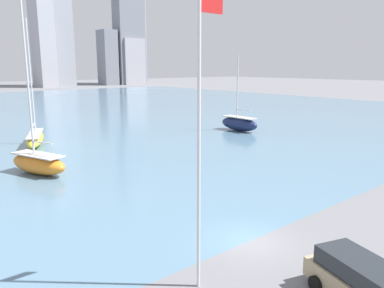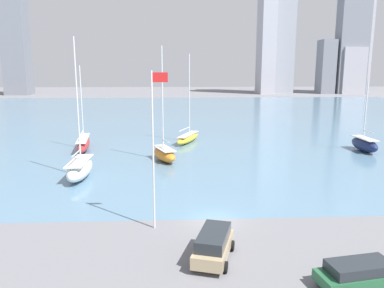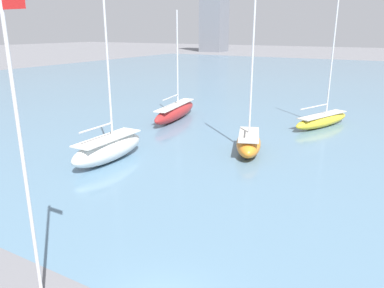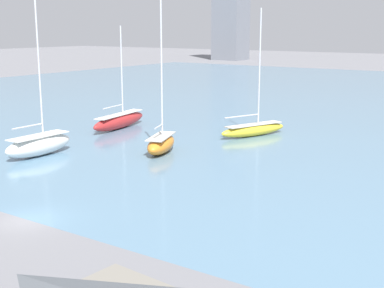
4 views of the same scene
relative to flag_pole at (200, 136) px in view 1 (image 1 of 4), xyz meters
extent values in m
plane|color=slate|center=(4.80, 1.47, -6.51)|extent=(500.00, 500.00, 0.00)
cylinder|color=silver|center=(-0.06, 0.00, -0.49)|extent=(0.14, 0.14, 12.04)
cube|color=red|center=(0.56, 0.00, 5.03)|extent=(1.10, 0.03, 0.70)
cube|color=#A8A8B2|center=(49.29, 168.50, 24.53)|extent=(7.16, 14.28, 62.08)
cube|color=#8E939E|center=(58.50, 177.37, 25.93)|extent=(14.53, 10.82, 64.88)
cube|color=slate|center=(81.22, 167.99, 7.24)|extent=(7.39, 9.54, 27.49)
cube|color=slate|center=(93.70, 167.09, 23.53)|extent=(14.93, 8.45, 60.08)
cube|color=#9E9EA8|center=(94.00, 169.37, 5.30)|extent=(11.98, 15.31, 23.62)
cube|color=#8E939E|center=(96.52, 174.87, 27.18)|extent=(8.82, 11.42, 67.38)
cube|color=#9E9EA8|center=(99.41, 174.56, 30.44)|extent=(11.32, 7.98, 73.90)
cube|color=#9E9EA8|center=(102.10, 177.08, 27.61)|extent=(11.68, 8.33, 68.23)
ellipsoid|color=orange|center=(0.21, 21.98, -5.63)|extent=(4.20, 6.67, 1.76)
cube|color=#BCB7AD|center=(0.21, 21.98, -4.80)|extent=(3.45, 5.47, 0.10)
cube|color=#2D2D33|center=(0.21, 21.98, -6.11)|extent=(0.55, 1.12, 0.79)
cylinder|color=silver|center=(0.04, 22.42, 1.95)|extent=(0.18, 0.18, 13.40)
cylinder|color=silver|center=(0.47, 21.28, -3.65)|extent=(0.99, 2.33, 0.14)
ellipsoid|color=yellow|center=(3.90, 35.03, -5.80)|extent=(5.09, 9.35, 1.42)
cube|color=#BCB7AD|center=(3.90, 35.03, -5.14)|extent=(4.17, 7.67, 0.10)
cube|color=#2D2D33|center=(3.90, 35.03, -6.19)|extent=(0.77, 1.63, 0.64)
cylinder|color=silver|center=(4.16, 35.69, 1.56)|extent=(0.18, 0.18, 13.28)
cylinder|color=silver|center=(3.24, 33.37, -3.99)|extent=(1.98, 4.69, 0.14)
ellipsoid|color=#19234C|center=(30.22, 26.57, -5.48)|extent=(2.23, 6.67, 2.04)
cube|color=#BCB7AD|center=(30.22, 26.57, -4.51)|extent=(1.82, 5.47, 0.10)
cube|color=#2D2D33|center=(30.22, 26.57, -6.05)|extent=(0.18, 1.20, 0.92)
cylinder|color=silver|center=(30.21, 27.07, -0.05)|extent=(0.18, 0.18, 8.82)
cylinder|color=silver|center=(30.24, 25.74, -3.36)|extent=(0.19, 2.66, 0.14)
cube|color=#23282D|center=(4.00, -5.10, -4.98)|extent=(2.74, 4.09, 0.75)
cylinder|color=black|center=(3.47, -3.42, -6.16)|extent=(0.47, 0.76, 0.71)
cylinder|color=black|center=(5.38, -4.00, -6.16)|extent=(0.47, 0.76, 0.71)
camera|label=1|loc=(-9.41, -11.01, 2.69)|focal=35.00mm
camera|label=2|loc=(1.51, -27.36, 5.52)|focal=35.00mm
camera|label=3|loc=(11.66, -8.05, 4.06)|focal=35.00mm
camera|label=4|loc=(32.75, -20.17, 6.01)|focal=50.00mm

